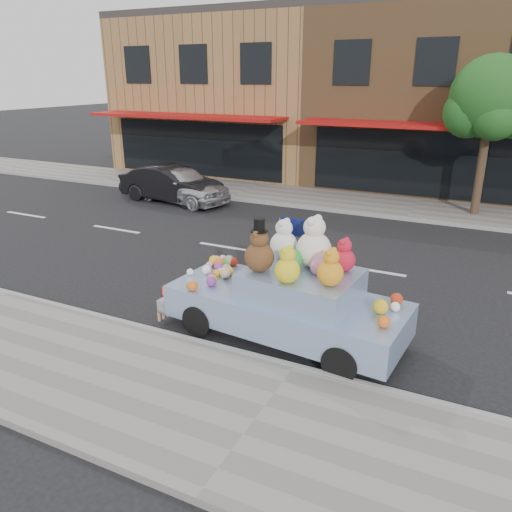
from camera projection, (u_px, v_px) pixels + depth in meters
The scene contains 11 objects.
ground at pixel (369, 270), 12.37m from camera, with size 120.00×120.00×0.00m, color black.
near_sidewalk at pixel (254, 423), 6.85m from camera, with size 60.00×3.00×0.12m, color gray.
far_sidewalk at pixel (413, 209), 17.85m from camera, with size 60.00×3.00×0.12m, color gray.
near_kerb at pixel (295, 368), 8.12m from camera, with size 60.00×0.12×0.13m, color gray.
far_kerb at pixel (406, 219), 16.58m from camera, with size 60.00×0.12×0.13m, color gray.
storefront_left at pixel (237, 94), 25.35m from camera, with size 10.00×9.80×7.30m.
storefront_mid at pixel (444, 98), 21.25m from camera, with size 10.00×9.80×7.30m.
street_tree at pixel (492, 104), 15.82m from camera, with size 3.00×2.70×5.22m.
car_silver at pixel (181, 184), 18.78m from camera, with size 1.63×4.05×1.38m, color silver.
car_dark at pixel (171, 184), 18.90m from camera, with size 1.43×4.11×1.35m, color black.
art_car at pixel (288, 296), 8.96m from camera, with size 4.62×2.14×2.30m.
Camera 1 is at (2.48, -11.58, 4.56)m, focal length 35.00 mm.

